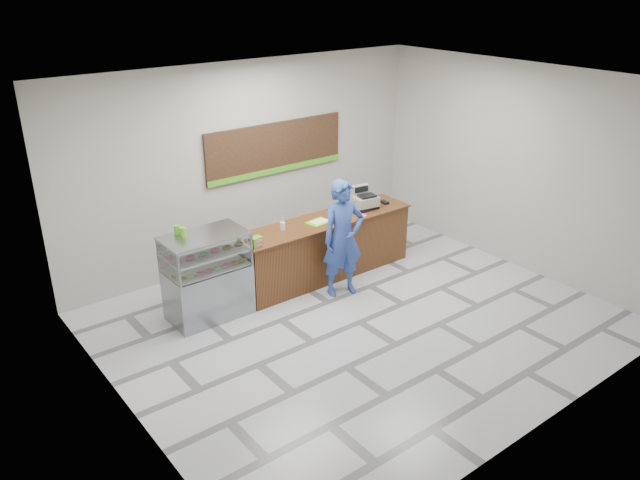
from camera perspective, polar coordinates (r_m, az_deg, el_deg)
floor at (r=9.41m, az=3.68°, el=-7.50°), size 7.00×7.00×0.00m
back_wall at (r=10.94m, az=-6.55°, el=6.95°), size 7.00×0.00×7.00m
ceiling at (r=8.18m, az=4.32°, el=14.03°), size 7.00×7.00×0.00m
sales_counter at (r=10.54m, az=0.46°, el=-0.71°), size 3.26×0.76×1.03m
display_case at (r=9.39m, az=-10.27°, el=-3.21°), size 1.22×0.72×1.33m
menu_board at (r=11.14m, az=-4.05°, el=8.32°), size 2.80×0.06×0.90m
cash_register at (r=10.84m, az=3.98°, el=3.68°), size 0.47×0.48×0.38m
card_terminal at (r=11.12m, az=5.92°, el=3.46°), size 0.11×0.18×0.04m
serving_tray at (r=10.20m, az=-0.15°, el=1.64°), size 0.41×0.32×0.02m
napkin_box at (r=9.61m, az=-6.94°, el=0.34°), size 0.15×0.15×0.11m
straw_cup at (r=9.93m, az=-3.42°, el=1.29°), size 0.08×0.08×0.12m
promo_box at (r=9.34m, az=-5.89°, el=-0.17°), size 0.19×0.14×0.16m
donut_decal at (r=10.54m, az=3.89°, el=2.28°), size 0.15×0.15×0.00m
green_cup_left at (r=9.09m, az=-12.42°, el=0.71°), size 0.09×0.09×0.14m
green_cup_right at (r=9.19m, az=-12.92°, el=0.90°), size 0.09×0.09×0.14m
customer at (r=9.81m, az=2.12°, el=0.16°), size 0.78×0.60×1.91m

